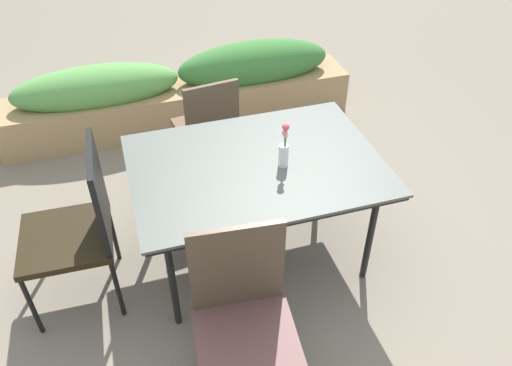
% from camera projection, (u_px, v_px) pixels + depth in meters
% --- Properties ---
extents(ground_plane, '(12.00, 12.00, 0.00)m').
position_uv_depth(ground_plane, '(261.00, 261.00, 3.32)').
color(ground_plane, '#756B5B').
extents(dining_table, '(1.44, 1.03, 0.74)m').
position_uv_depth(dining_table, '(256.00, 170.00, 2.94)').
color(dining_table, '#4C514C').
rests_on(dining_table, ground).
extents(chair_near_left, '(0.52, 0.52, 0.95)m').
position_uv_depth(chair_near_left, '(243.00, 314.00, 2.37)').
color(chair_near_left, brown).
rests_on(chair_near_left, ground).
extents(chair_far_side, '(0.45, 0.45, 0.90)m').
position_uv_depth(chair_far_side, '(208.00, 126.00, 3.65)').
color(chair_far_side, brown).
rests_on(chair_far_side, ground).
extents(chair_end_left, '(0.51, 0.51, 1.01)m').
position_uv_depth(chair_end_left, '(80.00, 223.00, 2.79)').
color(chair_end_left, black).
rests_on(chair_end_left, ground).
extents(flower_vase, '(0.06, 0.06, 0.29)m').
position_uv_depth(flower_vase, '(284.00, 150.00, 2.82)').
color(flower_vase, silver).
rests_on(flower_vase, dining_table).
extents(planter_box, '(3.03, 0.46, 0.69)m').
position_uv_depth(planter_box, '(181.00, 91.00, 4.44)').
color(planter_box, '#9E7F56').
rests_on(planter_box, ground).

